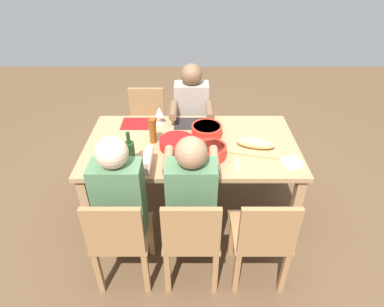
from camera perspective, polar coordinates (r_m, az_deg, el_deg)
The scene contains 25 objects.
ground_plane at distance 3.23m, azimuth -0.00°, elevation -9.26°, with size 8.00×8.00×0.00m, color brown.
dining_table at distance 2.81m, azimuth -0.00°, elevation 0.52°, with size 1.80×0.98×0.74m.
chair_near_left at distance 2.37m, azimuth -12.47°, elevation -14.16°, with size 0.40×0.40×0.85m.
diner_near_left at distance 2.34m, azimuth -12.30°, elevation -7.31°, with size 0.41×0.53×1.20m.
chair_far_left at distance 3.63m, azimuth -7.82°, elevation 5.35°, with size 0.40×0.40×0.85m.
chair_far_center at distance 3.60m, azimuth 0.03°, elevation 5.40°, with size 0.40×0.40×0.85m.
diner_far_center at distance 3.34m, azimuth 0.02°, elevation 7.09°, with size 0.41×0.53×1.20m.
chair_near_center at distance 2.31m, azimuth -0.05°, elevation -14.51°, with size 0.40×0.40×0.85m.
diner_near_center at distance 2.29m, azimuth -0.04°, elevation -7.50°, with size 0.41×0.53×1.20m.
chair_near_right at distance 2.37m, azimuth 12.39°, elevation -14.21°, with size 0.40×0.40×0.85m.
serving_bowl_greens at distance 2.84m, azimuth 2.71°, elevation 4.14°, with size 0.27×0.27×0.10m.
serving_bowl_pasta at distance 2.57m, azimuth 3.49°, elevation 0.53°, with size 0.24×0.24×0.10m.
serving_bowl_fruit at distance 2.69m, azimuth -2.55°, elevation 1.92°, with size 0.29×0.29×0.08m.
cutting_board at distance 2.72m, azimuth 11.14°, elevation 0.83°, with size 0.40×0.22×0.02m, color tan.
bread_loaf at distance 2.70m, azimuth 11.26°, elevation 1.81°, with size 0.32×0.11×0.09m, color tan.
wine_bottle at distance 2.49m, azimuth -10.73°, elevation 0.08°, with size 0.08×0.08×0.29m.
beer_bottle at distance 2.74m, azimuth -6.80°, elevation 3.99°, with size 0.06×0.06×0.22m, color brown.
wine_glass at distance 3.02m, azimuth -5.65°, elevation 7.22°, with size 0.08×0.08×0.17m.
fork_near_left at distance 2.57m, azimuth -14.29°, elevation -2.04°, with size 0.02×0.17×0.01m, color silver.
placemat_far_left at distance 3.09m, azimuth -9.22°, elevation 5.23°, with size 0.32×0.23×0.01m, color maroon.
placemat_far_center at distance 3.05m, azimuth 0.01°, elevation 5.29°, with size 0.32×0.23×0.01m, color black.
fork_near_center at distance 2.50m, azimuth -3.23°, elevation -2.12°, with size 0.02×0.17×0.01m, color silver.
fork_near_right at distance 2.52m, azimuth 8.08°, elevation -2.11°, with size 0.02×0.17×0.01m, color silver.
carving_knife at distance 2.81m, azimuth -13.49°, elevation 1.46°, with size 0.23×0.02×0.01m, color silver.
napkin_stack at distance 2.63m, azimuth 17.19°, elevation -1.53°, with size 0.14×0.14×0.02m, color white.
Camera 1 is at (0.01, -2.34, 2.23)m, focal length 30.31 mm.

